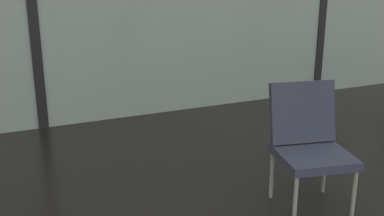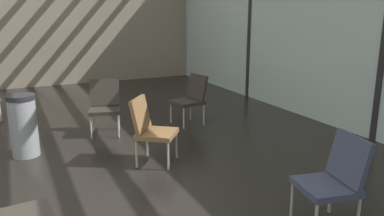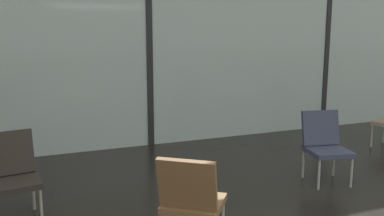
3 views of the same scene
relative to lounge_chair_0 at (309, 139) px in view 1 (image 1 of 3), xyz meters
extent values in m
cube|color=#33384C|center=(-0.02, -0.09, -0.09)|extent=(0.57, 0.57, 0.06)
cube|color=#33384C|center=(0.03, 0.12, 0.16)|extent=(0.50, 0.23, 0.44)
cylinder|color=gray|center=(-0.27, -0.25, -0.31)|extent=(0.03, 0.03, 0.37)
cylinder|color=gray|center=(0.15, -0.33, -0.31)|extent=(0.03, 0.03, 0.37)
cylinder|color=gray|center=(-0.18, 0.16, -0.31)|extent=(0.03, 0.03, 0.37)
cylinder|color=gray|center=(0.23, 0.08, -0.31)|extent=(0.03, 0.03, 0.37)
camera|label=1|loc=(-1.99, -2.52, 1.20)|focal=44.58mm
camera|label=2|loc=(2.33, -2.56, 1.46)|focal=35.71mm
camera|label=3|loc=(-3.41, -4.02, 1.36)|focal=38.93mm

